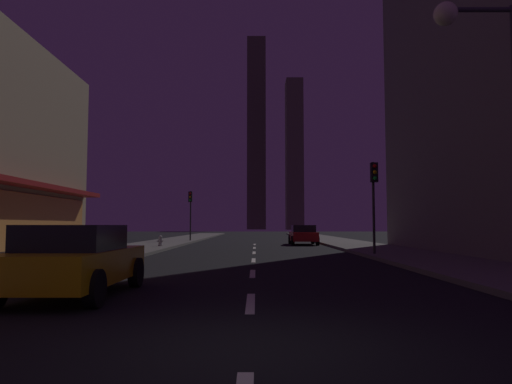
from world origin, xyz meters
TOP-DOWN VIEW (x-y plane):
  - ground_plane at (0.00, 32.00)m, footprint 78.00×136.00m
  - sidewalk_right at (7.00, 32.00)m, footprint 4.00×76.00m
  - sidewalk_left at (-7.00, 32.00)m, footprint 4.00×76.00m
  - lane_marking_center at (0.00, 13.60)m, footprint 0.16×33.40m
  - skyscraper_distant_tall at (0.23, 152.96)m, footprint 6.33×8.16m
  - skyscraper_distant_mid at (12.43, 142.63)m, footprint 5.37×8.20m
  - car_parked_near at (-3.60, 4.02)m, footprint 1.98×4.24m
  - car_parked_far at (3.60, 28.98)m, footprint 1.98×4.24m
  - fire_hydrant_far_left at (-5.90, 23.67)m, footprint 0.42×0.30m
  - traffic_light_near_right at (5.50, 15.61)m, footprint 0.32×0.48m
  - traffic_light_far_left at (-5.50, 34.01)m, footprint 0.32×0.48m
  - street_lamp_right at (5.38, 5.13)m, footprint 1.96×0.56m

SIDE VIEW (x-z plane):
  - ground_plane at x=0.00m, z-range -0.10..0.00m
  - lane_marking_center at x=0.00m, z-range 0.00..0.01m
  - sidewalk_right at x=7.00m, z-range 0.00..0.15m
  - sidewalk_left at x=-7.00m, z-range 0.00..0.15m
  - fire_hydrant_far_left at x=-5.90m, z-range 0.13..0.78m
  - car_parked_near at x=-3.60m, z-range 0.02..1.47m
  - car_parked_far at x=3.60m, z-range 0.02..1.47m
  - traffic_light_near_right at x=5.50m, z-range 1.09..5.29m
  - traffic_light_far_left at x=-5.50m, z-range 1.09..5.29m
  - street_lamp_right at x=5.38m, z-range 1.78..8.36m
  - skyscraper_distant_mid at x=12.43m, z-range 0.00..48.21m
  - skyscraper_distant_tall at x=0.23m, z-range 0.00..66.00m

